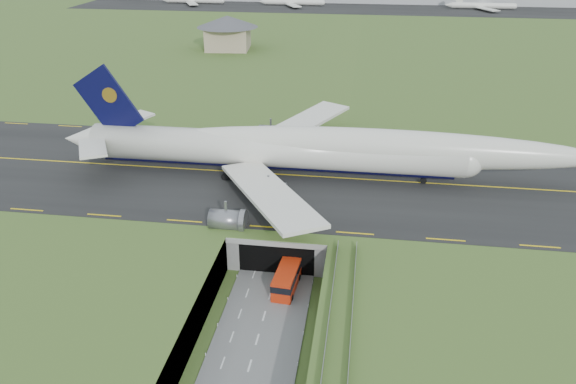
# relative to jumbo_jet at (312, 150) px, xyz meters

# --- Properties ---
(ground) EXTENTS (900.00, 900.00, 0.00)m
(ground) POSITION_rel_jumbo_jet_xyz_m (-2.84, -32.69, -11.76)
(ground) COLOR #436227
(ground) RESTS_ON ground
(airfield_deck) EXTENTS (800.00, 800.00, 6.00)m
(airfield_deck) POSITION_rel_jumbo_jet_xyz_m (-2.84, -32.69, -8.76)
(airfield_deck) COLOR gray
(airfield_deck) RESTS_ON ground
(trench_road) EXTENTS (12.00, 75.00, 0.20)m
(trench_road) POSITION_rel_jumbo_jet_xyz_m (-2.84, -40.19, -11.66)
(trench_road) COLOR slate
(trench_road) RESTS_ON ground
(taxiway) EXTENTS (800.00, 44.00, 0.18)m
(taxiway) POSITION_rel_jumbo_jet_xyz_m (-2.84, 0.31, -5.67)
(taxiway) COLOR black
(taxiway) RESTS_ON airfield_deck
(tunnel_portal) EXTENTS (17.00, 22.30, 6.00)m
(tunnel_portal) POSITION_rel_jumbo_jet_xyz_m (-2.84, -15.97, -8.43)
(tunnel_portal) COLOR gray
(tunnel_portal) RESTS_ON ground
(guideway) EXTENTS (3.00, 53.00, 7.05)m
(guideway) POSITION_rel_jumbo_jet_xyz_m (8.16, -51.80, -6.44)
(guideway) COLOR #A8A8A3
(guideway) RESTS_ON ground
(jumbo_jet) EXTENTS (102.47, 64.57, 21.36)m
(jumbo_jet) POSITION_rel_jumbo_jet_xyz_m (0.00, 0.00, 0.00)
(jumbo_jet) COLOR silver
(jumbo_jet) RESTS_ON ground
(shuttle_tram) EXTENTS (3.67, 8.29, 3.28)m
(shuttle_tram) POSITION_rel_jumbo_jet_xyz_m (-0.66, -28.58, -9.97)
(shuttle_tram) COLOR red
(shuttle_tram) RESTS_ON ground
(service_building) EXTENTS (25.32, 25.32, 12.67)m
(service_building) POSITION_rel_jumbo_jet_xyz_m (-44.69, 115.79, 1.74)
(service_building) COLOR tan
(service_building) RESTS_ON ground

